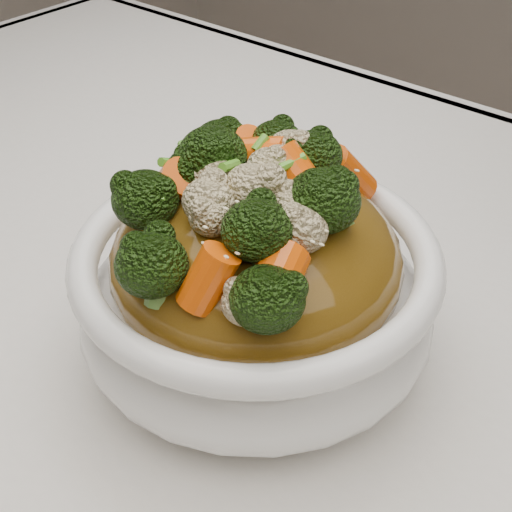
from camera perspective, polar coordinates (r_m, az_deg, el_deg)
The scene contains 8 objects.
tablecloth at distance 0.46m, azimuth -1.34°, elevation -8.88°, with size 1.20×0.80×0.04m, color white.
bowl at distance 0.41m, azimuth 0.00°, elevation -3.40°, with size 0.20×0.20×0.08m, color white, non-canonical shape.
sauce_base at distance 0.39m, azimuth 0.00°, elevation -0.33°, with size 0.16×0.16×0.09m, color #5E4010.
carrots at distance 0.36m, azimuth 0.00°, elevation 7.09°, with size 0.16×0.16×0.05m, color #E85407, non-canonical shape.
broccoli at distance 0.36m, azimuth 0.00°, elevation 6.96°, with size 0.16×0.16×0.04m, color black, non-canonical shape.
cauliflower at distance 0.36m, azimuth 0.00°, elevation 6.70°, with size 0.16×0.16×0.03m, color beige, non-canonical shape.
scallions at distance 0.36m, azimuth 0.00°, elevation 7.22°, with size 0.12×0.12×0.02m, color #4D9823, non-canonical shape.
sesame_seeds at distance 0.36m, azimuth 0.00°, elevation 7.22°, with size 0.15×0.15×0.01m, color beige, non-canonical shape.
Camera 1 is at (0.21, -0.24, 1.06)m, focal length 50.00 mm.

